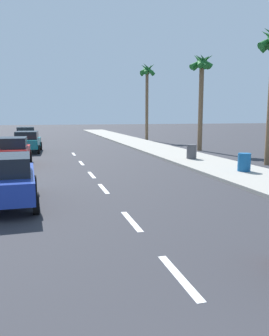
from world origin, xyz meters
TOP-DOWN VIEW (x-y plane):
  - ground_plane at (0.00, 20.00)m, footprint 160.00×160.00m
  - sidewalk_strip at (6.86, 22.00)m, footprint 3.60×80.00m
  - lane_stripe_1 at (0.00, 4.87)m, footprint 0.16×1.80m
  - lane_stripe_2 at (0.00, 8.18)m, footprint 0.16×1.80m
  - lane_stripe_3 at (0.00, 12.42)m, footprint 0.16×1.80m
  - lane_stripe_4 at (0.00, 15.59)m, footprint 0.16×1.80m
  - lane_stripe_5 at (0.00, 19.76)m, footprint 0.16×1.80m
  - lane_stripe_6 at (0.00, 24.58)m, footprint 0.16×1.80m
  - parked_car_blue at (-3.37, 10.87)m, footprint 2.05×4.24m
  - parked_car_red at (-3.71, 19.73)m, footprint 1.84×3.85m
  - parked_car_teal at (-3.21, 26.80)m, footprint 2.12×4.24m
  - parked_car_white at (-3.71, 36.45)m, footprint 2.22×4.51m
  - palm_tree_far at (9.81, 24.57)m, footprint 1.94×1.81m
  - palm_tree_distant at (8.96, 35.94)m, footprint 1.91×1.86m
  - trash_bin_near at (7.03, 13.95)m, footprint 0.60×0.60m
  - trash_bin_far at (6.61, 19.01)m, footprint 0.60×0.60m

SIDE VIEW (x-z plane):
  - ground_plane at x=0.00m, z-range 0.00..0.00m
  - lane_stripe_1 at x=0.00m, z-range 0.00..0.01m
  - lane_stripe_2 at x=0.00m, z-range 0.00..0.01m
  - lane_stripe_3 at x=0.00m, z-range 0.00..0.01m
  - lane_stripe_4 at x=0.00m, z-range 0.00..0.01m
  - lane_stripe_5 at x=0.00m, z-range 0.00..0.01m
  - lane_stripe_6 at x=0.00m, z-range 0.00..0.01m
  - sidewalk_strip at x=6.86m, z-range 0.00..0.14m
  - trash_bin_near at x=7.03m, z-range 0.14..1.00m
  - trash_bin_far at x=6.61m, z-range 0.14..1.00m
  - parked_car_red at x=-3.71m, z-range 0.05..1.62m
  - parked_car_teal at x=-3.21m, z-range 0.05..1.62m
  - parked_car_blue at x=-3.37m, z-range 0.05..1.62m
  - parked_car_white at x=-3.71m, z-range 0.06..1.63m
  - palm_tree_far at x=9.81m, z-range 2.07..9.61m
  - palm_tree_distant at x=8.96m, z-range 2.34..10.67m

